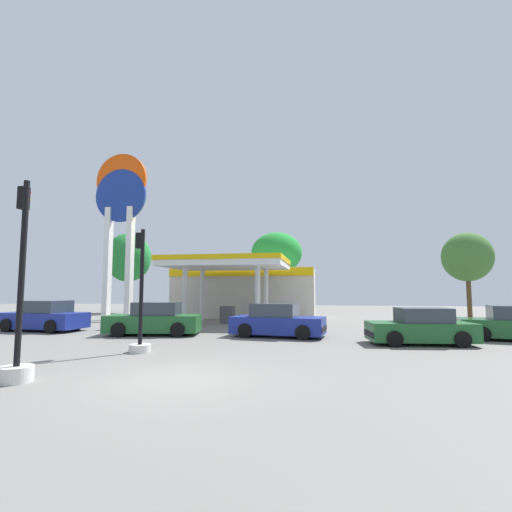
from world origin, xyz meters
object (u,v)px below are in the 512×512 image
(tree_0, at_px, (128,258))
(tree_1, at_px, (277,253))
(car_0, at_px, (154,320))
(traffic_signal_1, at_px, (19,327))
(car_3, at_px, (44,317))
(traffic_signal_0, at_px, (140,315))
(car_2, at_px, (420,328))
(tree_2, at_px, (467,257))
(car_1, at_px, (277,322))
(station_pole_sign, at_px, (120,214))

(tree_0, height_order, tree_1, tree_0)
(car_0, bearing_deg, tree_1, 77.29)
(car_0, relative_size, traffic_signal_1, 0.96)
(car_3, distance_m, traffic_signal_0, 9.93)
(car_2, distance_m, tree_0, 28.46)
(tree_1, bearing_deg, tree_2, -5.44)
(car_1, height_order, tree_2, tree_2)
(station_pole_sign, xyz_separation_m, car_0, (6.36, -7.42, -6.99))
(car_1, distance_m, car_3, 12.57)
(traffic_signal_0, xyz_separation_m, tree_2, (18.02, 20.51, 3.55))
(traffic_signal_1, height_order, tree_2, tree_2)
(car_2, bearing_deg, traffic_signal_0, -159.97)
(traffic_signal_0, distance_m, traffic_signal_1, 4.52)
(car_1, height_order, tree_0, tree_0)
(car_1, height_order, tree_1, tree_1)
(station_pole_sign, height_order, traffic_signal_0, station_pole_sign)
(tree_1, height_order, tree_2, tree_1)
(traffic_signal_0, distance_m, tree_0, 24.38)
(car_0, height_order, car_3, car_3)
(car_2, bearing_deg, car_1, 166.55)
(car_1, xyz_separation_m, car_2, (5.94, -1.42, -0.04))
(car_2, xyz_separation_m, tree_2, (7.84, 16.80, 4.18))
(car_1, distance_m, tree_1, 17.71)
(tree_0, relative_size, tree_2, 1.11)
(car_0, relative_size, car_1, 1.04)
(car_1, distance_m, traffic_signal_1, 10.85)
(station_pole_sign, distance_m, tree_2, 27.54)
(station_pole_sign, relative_size, car_1, 2.72)
(tree_0, distance_m, tree_2, 30.16)
(traffic_signal_0, relative_size, tree_2, 0.63)
(traffic_signal_1, bearing_deg, car_3, 127.28)
(car_1, height_order, car_3, car_3)
(traffic_signal_0, height_order, tree_2, tree_2)
(station_pole_sign, bearing_deg, traffic_signal_1, -66.44)
(car_3, bearing_deg, traffic_signal_0, -32.96)
(car_2, bearing_deg, traffic_signal_1, -143.47)
(station_pole_sign, xyz_separation_m, tree_0, (-4.05, 8.57, -2.42))
(car_1, relative_size, tree_1, 0.59)
(traffic_signal_0, bearing_deg, tree_2, 48.70)
(car_2, bearing_deg, station_pole_sign, 155.09)
(station_pole_sign, xyz_separation_m, tree_1, (10.24, 9.83, -2.11))
(car_0, relative_size, tree_2, 0.68)
(station_pole_sign, xyz_separation_m, car_3, (-0.24, -6.80, -6.98))
(tree_0, bearing_deg, tree_2, -0.49)
(car_3, relative_size, traffic_signal_1, 0.95)
(tree_0, bearing_deg, car_0, -56.94)
(traffic_signal_1, bearing_deg, station_pole_sign, 113.56)
(car_0, height_order, traffic_signal_1, traffic_signal_1)
(car_3, height_order, traffic_signal_0, traffic_signal_0)
(car_2, relative_size, tree_0, 0.55)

